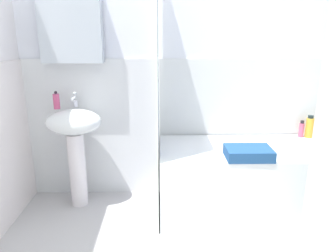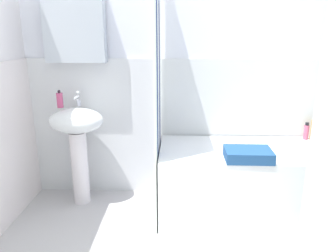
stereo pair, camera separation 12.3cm
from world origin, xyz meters
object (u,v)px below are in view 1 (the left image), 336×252
object	(u,v)px
soap_dispenser	(56,101)
conditioner_bottle	(324,124)
shampoo_bottle	(301,129)
towel_folded	(248,153)
bathtub	(253,179)
lotion_bottle	(309,127)
sink	(75,136)

from	to	relation	value
soap_dispenser	conditioner_bottle	xyz separation A→B (m)	(2.20, 0.07, -0.22)
conditioner_bottle	shampoo_bottle	xyz separation A→B (m)	(-0.18, 0.01, -0.05)
towel_folded	bathtub	bearing A→B (deg)	62.38
bathtub	shampoo_bottle	size ratio (longest dim) A/B	10.22
soap_dispenser	lotion_bottle	world-z (taller)	soap_dispenser
soap_dispenser	conditioner_bottle	distance (m)	2.21
conditioner_bottle	towel_folded	world-z (taller)	conditioner_bottle
lotion_bottle	shampoo_bottle	world-z (taller)	lotion_bottle
shampoo_bottle	lotion_bottle	bearing A→B (deg)	-7.41
sink	conditioner_bottle	size ratio (longest dim) A/B	3.38
bathtub	shampoo_bottle	world-z (taller)	shampoo_bottle
sink	bathtub	xyz separation A→B (m)	(1.43, -0.13, -0.33)
soap_dispenser	lotion_bottle	xyz separation A→B (m)	(2.08, 0.08, -0.25)
soap_dispenser	towel_folded	xyz separation A→B (m)	(1.44, -0.38, -0.30)
conditioner_bottle	lotion_bottle	xyz separation A→B (m)	(-0.12, 0.01, -0.03)
soap_dispenser	bathtub	distance (m)	1.68
sink	shampoo_bottle	xyz separation A→B (m)	(1.89, 0.12, 0.01)
soap_dispenser	bathtub	bearing A→B (deg)	-6.05
soap_dispenser	bathtub	world-z (taller)	soap_dispenser
conditioner_bottle	shampoo_bottle	size ratio (longest dim) A/B	1.68
conditioner_bottle	lotion_bottle	bearing A→B (deg)	176.71
sink	towel_folded	bearing A→B (deg)	-14.88
lotion_bottle	shampoo_bottle	size ratio (longest dim) A/B	1.32
towel_folded	sink	bearing A→B (deg)	165.12
shampoo_bottle	towel_folded	size ratio (longest dim) A/B	0.45
conditioner_bottle	soap_dispenser	bearing A→B (deg)	-178.10
soap_dispenser	lotion_bottle	size ratio (longest dim) A/B	0.74
conditioner_bottle	bathtub	bearing A→B (deg)	-159.69
conditioner_bottle	towel_folded	bearing A→B (deg)	-148.96
bathtub	soap_dispenser	bearing A→B (deg)	173.95
bathtub	lotion_bottle	bearing A→B (deg)	25.00
soap_dispenser	bathtub	size ratio (longest dim) A/B	0.10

